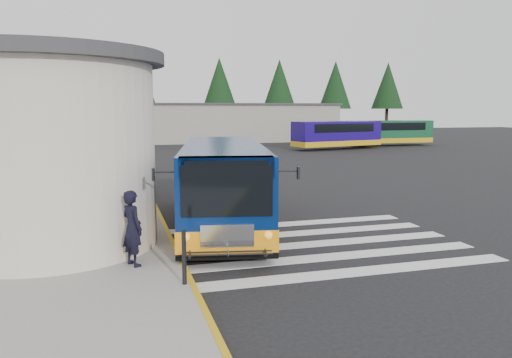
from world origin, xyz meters
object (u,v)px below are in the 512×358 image
object	(u,v)px
far_bus_a	(337,134)
transit_bus	(223,188)
pedestrian_a	(132,228)
pedestrian_b	(97,217)
bollard	(184,257)
far_bus_b	(390,132)

from	to	relation	value
far_bus_a	transit_bus	bearing A→B (deg)	136.19
pedestrian_a	far_bus_a	bearing A→B (deg)	-59.87
pedestrian_b	bollard	distance (m)	3.75
far_bus_b	pedestrian_b	bearing A→B (deg)	138.81
pedestrian_a	far_bus_a	xyz separation A→B (m)	(19.06, 29.88, 0.41)
transit_bus	pedestrian_b	size ratio (longest dim) A/B	6.10
pedestrian_b	far_bus_b	xyz separation A→B (m)	(26.75, 30.54, 0.47)
pedestrian_b	transit_bus	bearing A→B (deg)	118.49
transit_bus	bollard	world-z (taller)	transit_bus
far_bus_b	transit_bus	bearing A→B (deg)	141.25
pedestrian_b	far_bus_b	distance (m)	40.60
pedestrian_a	far_bus_a	size ratio (longest dim) A/B	0.19
transit_bus	bollard	distance (m)	5.49
pedestrian_b	pedestrian_a	bearing A→B (deg)	26.07
pedestrian_b	far_bus_a	distance (m)	34.38
pedestrian_a	transit_bus	bearing A→B (deg)	-65.67
transit_bus	pedestrian_b	xyz separation A→B (m)	(-3.64, -1.78, -0.30)
pedestrian_b	bollard	world-z (taller)	pedestrian_b
pedestrian_b	far_bus_a	size ratio (longest dim) A/B	0.17
bollard	transit_bus	bearing A→B (deg)	69.30
pedestrian_b	bollard	xyz separation A→B (m)	(1.71, -3.33, -0.21)
bollard	far_bus_a	bearing A→B (deg)	59.97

